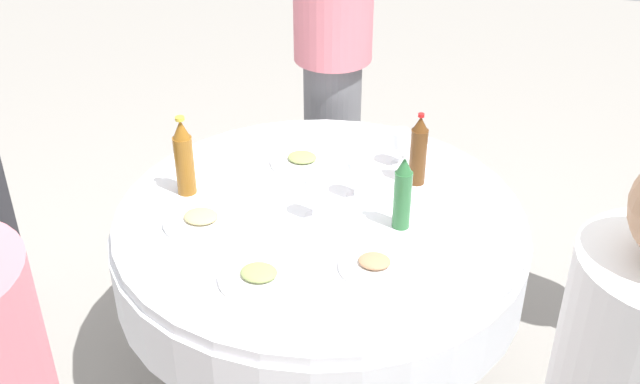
# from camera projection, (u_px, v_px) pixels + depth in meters

# --- Properties ---
(ground_plane) EXTENTS (10.00, 10.00, 0.00)m
(ground_plane) POSITION_uv_depth(u_px,v_px,m) (320.00, 369.00, 3.05)
(ground_plane) COLOR gray
(dining_table) EXTENTS (1.43, 1.43, 0.74)m
(dining_table) POSITION_uv_depth(u_px,v_px,m) (320.00, 247.00, 2.73)
(dining_table) COLOR white
(dining_table) RESTS_ON ground_plane
(bottle_brown_near) EXTENTS (0.06, 0.06, 0.28)m
(bottle_brown_near) POSITION_uv_depth(u_px,v_px,m) (418.00, 151.00, 2.75)
(bottle_brown_near) COLOR #593314
(bottle_brown_near) RESTS_ON dining_table
(bottle_green_far) EXTENTS (0.06, 0.06, 0.28)m
(bottle_green_far) POSITION_uv_depth(u_px,v_px,m) (403.00, 193.00, 2.52)
(bottle_green_far) COLOR #2D6B38
(bottle_green_far) RESTS_ON dining_table
(bottle_amber_rear) EXTENTS (0.07, 0.07, 0.30)m
(bottle_amber_rear) POSITION_uv_depth(u_px,v_px,m) (184.00, 158.00, 2.69)
(bottle_amber_rear) COLOR #8C5619
(bottle_amber_rear) RESTS_ON dining_table
(wine_glass_north) EXTENTS (0.07, 0.07, 0.15)m
(wine_glass_north) POSITION_uv_depth(u_px,v_px,m) (313.00, 190.00, 2.58)
(wine_glass_north) COLOR white
(wine_glass_north) RESTS_ON dining_table
(wine_glass_front) EXTENTS (0.07, 0.07, 0.14)m
(wine_glass_front) POSITION_uv_depth(u_px,v_px,m) (400.00, 139.00, 2.88)
(wine_glass_front) COLOR white
(wine_glass_front) RESTS_ON dining_table
(wine_glass_outer) EXTENTS (0.07, 0.07, 0.15)m
(wine_glass_outer) POSITION_uv_depth(u_px,v_px,m) (355.00, 171.00, 2.69)
(wine_glass_outer) COLOR white
(wine_glass_outer) RESTS_ON dining_table
(plate_west) EXTENTS (0.22, 0.22, 0.04)m
(plate_west) POSITION_uv_depth(u_px,v_px,m) (374.00, 265.00, 2.39)
(plate_west) COLOR white
(plate_west) RESTS_ON dining_table
(plate_left) EXTENTS (0.24, 0.24, 0.04)m
(plate_left) POSITION_uv_depth(u_px,v_px,m) (302.00, 160.00, 2.93)
(plate_left) COLOR white
(plate_left) RESTS_ON dining_table
(plate_east) EXTENTS (0.26, 0.26, 0.04)m
(plate_east) POSITION_uv_depth(u_px,v_px,m) (201.00, 220.00, 2.60)
(plate_east) COLOR white
(plate_east) RESTS_ON dining_table
(plate_right) EXTENTS (0.25, 0.25, 0.04)m
(plate_right) POSITION_uv_depth(u_px,v_px,m) (259.00, 276.00, 2.34)
(plate_right) COLOR white
(plate_right) RESTS_ON dining_table
(fork_far) EXTENTS (0.13, 0.15, 0.00)m
(fork_far) POSITION_uv_depth(u_px,v_px,m) (245.00, 182.00, 2.82)
(fork_far) COLOR silver
(fork_far) RESTS_ON dining_table
(person_rear) EXTENTS (0.34, 0.34, 1.66)m
(person_rear) POSITION_uv_depth(u_px,v_px,m) (333.00, 66.00, 3.40)
(person_rear) COLOR slate
(person_rear) RESTS_ON ground_plane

